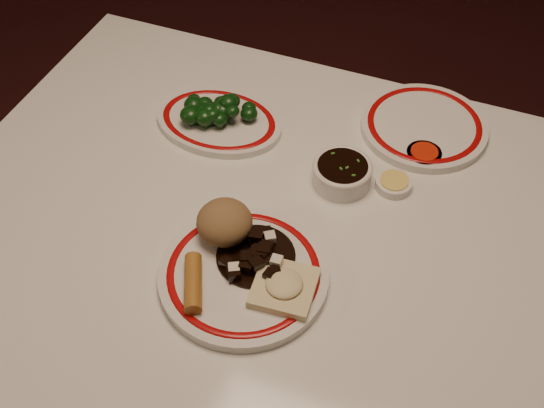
% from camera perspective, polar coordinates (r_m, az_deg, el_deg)
% --- Properties ---
extents(dining_table, '(1.20, 0.90, 0.75)m').
position_cam_1_polar(dining_table, '(1.20, 0.75, -4.98)').
color(dining_table, white).
rests_on(dining_table, ground).
extents(main_plate, '(0.29, 0.29, 0.02)m').
position_cam_1_polar(main_plate, '(1.07, -2.39, -5.92)').
color(main_plate, silver).
rests_on(main_plate, dining_table).
extents(rice_mound, '(0.09, 0.09, 0.06)m').
position_cam_1_polar(rice_mound, '(1.08, -4.00, -1.52)').
color(rice_mound, olive).
rests_on(rice_mound, main_plate).
extents(spring_roll, '(0.07, 0.10, 0.03)m').
position_cam_1_polar(spring_roll, '(1.04, -6.62, -6.57)').
color(spring_roll, '#A96F29').
rests_on(spring_roll, main_plate).
extents(fried_wonton, '(0.10, 0.10, 0.03)m').
position_cam_1_polar(fried_wonton, '(1.03, 1.02, -6.90)').
color(fried_wonton, beige).
rests_on(fried_wonton, main_plate).
extents(stirfry_heap, '(0.13, 0.13, 0.03)m').
position_cam_1_polar(stirfry_heap, '(1.06, -1.35, -4.32)').
color(stirfry_heap, black).
rests_on(stirfry_heap, main_plate).
extents(broccoli_plate, '(0.25, 0.22, 0.02)m').
position_cam_1_polar(broccoli_plate, '(1.31, -4.46, 6.91)').
color(broccoli_plate, silver).
rests_on(broccoli_plate, dining_table).
extents(broccoli_pile, '(0.14, 0.09, 0.05)m').
position_cam_1_polar(broccoli_pile, '(1.29, -4.86, 7.84)').
color(broccoli_pile, '#23471C').
rests_on(broccoli_pile, broccoli_plate).
extents(soy_bowl, '(0.10, 0.10, 0.04)m').
position_cam_1_polar(soy_bowl, '(1.20, 5.87, 2.51)').
color(soy_bowl, silver).
rests_on(soy_bowl, dining_table).
extents(sweet_sour_dish, '(0.06, 0.06, 0.02)m').
position_cam_1_polar(sweet_sour_dish, '(1.27, 12.58, 4.02)').
color(sweet_sour_dish, silver).
rests_on(sweet_sour_dish, dining_table).
extents(mustard_dish, '(0.06, 0.06, 0.02)m').
position_cam_1_polar(mustard_dish, '(1.21, 10.13, 1.69)').
color(mustard_dish, silver).
rests_on(mustard_dish, dining_table).
extents(far_plate, '(0.28, 0.28, 0.02)m').
position_cam_1_polar(far_plate, '(1.33, 12.59, 6.38)').
color(far_plate, silver).
rests_on(far_plate, dining_table).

